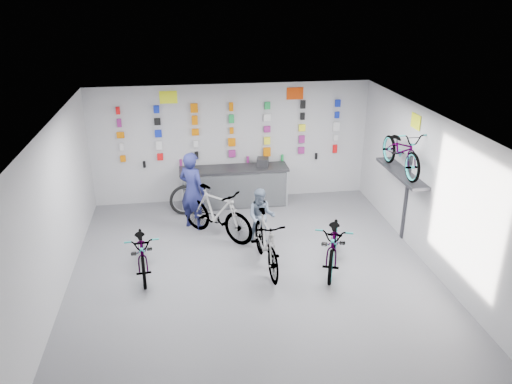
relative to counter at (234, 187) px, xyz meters
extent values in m
plane|color=#54555A|center=(0.00, -3.54, -0.49)|extent=(8.00, 8.00, 0.00)
plane|color=white|center=(0.00, -3.54, 2.51)|extent=(8.00, 8.00, 0.00)
plane|color=#B5B5B8|center=(0.00, 0.46, 1.01)|extent=(7.00, 0.00, 7.00)
plane|color=#B5B5B8|center=(0.00, -7.54, 1.01)|extent=(7.00, 0.00, 7.00)
plane|color=#B5B5B8|center=(-3.50, -3.54, 1.01)|extent=(0.00, 8.00, 8.00)
plane|color=#B5B5B8|center=(3.50, -3.54, 1.01)|extent=(0.00, 8.00, 8.00)
cube|color=black|center=(0.00, 0.01, -0.04)|extent=(2.60, 0.60, 0.90)
cube|color=silver|center=(0.00, -0.29, -0.01)|extent=(2.60, 0.02, 0.90)
cube|color=silver|center=(-1.30, -0.29, -0.01)|extent=(0.04, 0.04, 0.96)
cube|color=silver|center=(1.30, -0.29, -0.01)|extent=(0.04, 0.04, 0.96)
cube|color=black|center=(0.00, 0.01, 0.48)|extent=(2.70, 0.66, 0.06)
cube|color=#D76900|center=(-2.70, 0.39, 0.76)|extent=(0.13, 0.06, 0.15)
cube|color=red|center=(-1.80, 0.39, 0.76)|extent=(0.14, 0.06, 0.17)
cube|color=black|center=(-0.90, 0.39, 0.76)|extent=(0.09, 0.06, 0.18)
cube|color=#831E6A|center=(0.00, 0.39, 0.76)|extent=(0.18, 0.06, 0.18)
cube|color=#D76900|center=(0.90, 0.39, 0.76)|extent=(0.18, 0.06, 0.23)
cube|color=#831E6A|center=(1.80, 0.39, 0.76)|extent=(0.16, 0.06, 0.17)
cube|color=red|center=(2.70, 0.39, 0.76)|extent=(0.11, 0.06, 0.21)
cube|color=silver|center=(-2.70, 0.39, 1.06)|extent=(0.10, 0.06, 0.17)
cube|color=silver|center=(-1.80, 0.39, 1.06)|extent=(0.15, 0.06, 0.22)
cube|color=silver|center=(-0.90, 0.39, 1.06)|extent=(0.12, 0.06, 0.17)
cube|color=#D76900|center=(0.00, 0.39, 1.06)|extent=(0.18, 0.06, 0.20)
cube|color=yellow|center=(0.90, 0.39, 1.06)|extent=(0.15, 0.06, 0.19)
cube|color=#831E6A|center=(1.80, 0.39, 1.06)|extent=(0.15, 0.06, 0.19)
cube|color=silver|center=(2.70, 0.39, 1.06)|extent=(0.11, 0.06, 0.15)
cube|color=#D76900|center=(-2.70, 0.39, 1.36)|extent=(0.17, 0.06, 0.14)
cube|color=#0F24AC|center=(-1.80, 0.39, 1.36)|extent=(0.16, 0.06, 0.18)
cube|color=#D76900|center=(-0.90, 0.39, 1.36)|extent=(0.17, 0.06, 0.16)
cube|color=#D76900|center=(0.00, 0.39, 1.36)|extent=(0.09, 0.06, 0.15)
cube|color=#831E6A|center=(0.90, 0.39, 1.36)|extent=(0.16, 0.06, 0.16)
cube|color=yellow|center=(1.80, 0.39, 1.36)|extent=(0.17, 0.06, 0.17)
cube|color=silver|center=(2.70, 0.39, 1.36)|extent=(0.17, 0.06, 0.23)
cube|color=#831E6A|center=(-2.70, 0.39, 1.66)|extent=(0.10, 0.06, 0.20)
cube|color=black|center=(-1.80, 0.39, 1.66)|extent=(0.15, 0.06, 0.17)
cube|color=#D76900|center=(-0.90, 0.39, 1.66)|extent=(0.14, 0.06, 0.22)
cube|color=#1A9441|center=(0.00, 0.39, 1.66)|extent=(0.12, 0.06, 0.21)
cube|color=silver|center=(0.90, 0.39, 1.66)|extent=(0.18, 0.06, 0.17)
cube|color=black|center=(1.80, 0.39, 1.66)|extent=(0.11, 0.06, 0.18)
cube|color=#0F24AC|center=(2.70, 0.39, 1.66)|extent=(0.11, 0.06, 0.16)
cube|color=red|center=(-2.70, 0.39, 1.96)|extent=(0.09, 0.06, 0.18)
cube|color=#0F24AC|center=(-1.80, 0.39, 1.96)|extent=(0.13, 0.06, 0.18)
cube|color=#D76900|center=(-0.90, 0.39, 1.96)|extent=(0.18, 0.06, 0.22)
cube|color=#D76900|center=(0.00, 0.39, 1.96)|extent=(0.10, 0.06, 0.21)
cube|color=#1A9441|center=(0.90, 0.39, 1.96)|extent=(0.14, 0.06, 0.18)
cube|color=black|center=(1.80, 0.39, 1.96)|extent=(0.12, 0.06, 0.21)
cube|color=#0F24AC|center=(2.70, 0.39, 1.96)|extent=(0.13, 0.06, 0.18)
cylinder|color=black|center=(-2.20, 0.37, 0.59)|extent=(0.07, 0.07, 0.16)
cylinder|color=#831E6A|center=(-1.30, 0.37, 0.59)|extent=(0.07, 0.07, 0.16)
cylinder|color=#831E6A|center=(0.40, 0.37, 0.59)|extent=(0.07, 0.07, 0.16)
cylinder|color=#1A9441|center=(1.30, 0.37, 0.59)|extent=(0.07, 0.07, 0.16)
cylinder|color=black|center=(2.20, 0.37, 0.59)|extent=(0.07, 0.07, 0.16)
cube|color=#333338|center=(3.30, -2.34, 1.06)|extent=(0.38, 1.90, 0.06)
cube|color=#333338|center=(3.48, -2.34, 0.51)|extent=(0.04, 0.10, 2.00)
cube|color=#EBF918|center=(-1.50, 0.44, 2.23)|extent=(0.42, 0.02, 0.30)
cube|color=#D53C08|center=(1.60, 0.44, 2.23)|extent=(0.42, 0.02, 0.30)
cube|color=#EBF918|center=(3.48, -2.34, 2.16)|extent=(0.02, 0.40, 0.30)
imported|color=gray|center=(-2.10, -2.92, -0.02)|extent=(0.81, 1.84, 0.94)
imported|color=gray|center=(0.29, -3.13, 0.08)|extent=(0.66, 1.92, 1.13)
imported|color=gray|center=(1.63, -3.26, 0.04)|extent=(1.34, 2.11, 1.05)
imported|color=gray|center=(-0.57, -1.69, 0.10)|extent=(1.78, 1.77, 1.18)
imported|color=gray|center=(3.25, -2.34, 1.57)|extent=(0.63, 1.80, 0.95)
imported|color=navy|center=(-1.07, -1.12, 0.42)|extent=(0.79, 0.75, 1.82)
imported|color=slate|center=(0.36, -2.10, 0.14)|extent=(0.70, 0.60, 1.25)
torus|color=black|center=(-1.25, -0.37, -0.11)|extent=(0.76, 0.26, 0.75)
torus|color=silver|center=(-1.25, -0.37, -0.11)|extent=(0.61, 0.17, 0.61)
cube|color=black|center=(0.73, 0.01, 0.62)|extent=(0.34, 0.36, 0.22)
camera|label=1|loc=(-1.18, -11.62, 4.72)|focal=35.00mm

